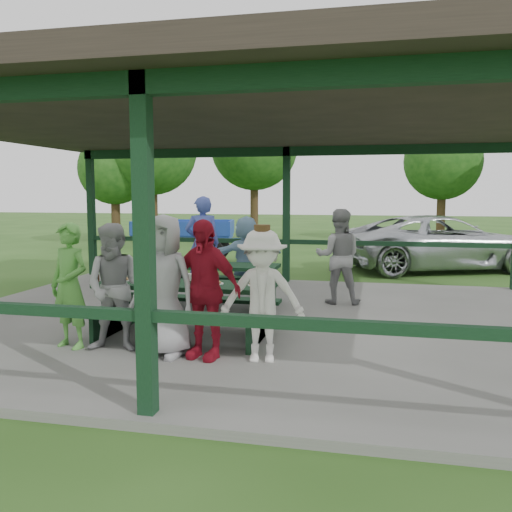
% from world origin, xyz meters
% --- Properties ---
extents(ground, '(90.00, 90.00, 0.00)m').
position_xyz_m(ground, '(0.00, 0.00, 0.00)').
color(ground, '#284E18').
rests_on(ground, ground).
extents(concrete_slab, '(10.00, 8.00, 0.10)m').
position_xyz_m(concrete_slab, '(0.00, 0.00, 0.05)').
color(concrete_slab, slate).
rests_on(concrete_slab, ground).
extents(pavilion_structure, '(10.60, 8.60, 3.24)m').
position_xyz_m(pavilion_structure, '(0.00, 0.00, 3.17)').
color(pavilion_structure, black).
rests_on(pavilion_structure, concrete_slab).
extents(picnic_table_near, '(2.47, 1.39, 0.75)m').
position_xyz_m(picnic_table_near, '(-0.58, -1.20, 0.57)').
color(picnic_table_near, black).
rests_on(picnic_table_near, concrete_slab).
extents(picnic_table_far, '(2.40, 1.39, 0.75)m').
position_xyz_m(picnic_table_far, '(-0.86, 0.80, 0.57)').
color(picnic_table_far, black).
rests_on(picnic_table_far, concrete_slab).
extents(table_setting, '(2.37, 0.45, 0.10)m').
position_xyz_m(table_setting, '(-0.70, -1.16, 0.88)').
color(table_setting, white).
rests_on(table_setting, picnic_table_near).
extents(contestant_green, '(0.67, 0.53, 1.61)m').
position_xyz_m(contestant_green, '(-1.84, -2.04, 0.90)').
color(contestant_green, '#54A43F').
rests_on(contestant_green, concrete_slab).
extents(contestant_grey_left, '(0.86, 0.72, 1.61)m').
position_xyz_m(contestant_grey_left, '(-1.18, -2.05, 0.91)').
color(contestant_grey_left, '#969799').
rests_on(contestant_grey_left, concrete_slab).
extents(contestant_grey_mid, '(0.91, 0.66, 1.73)m').
position_xyz_m(contestant_grey_mid, '(-0.52, -2.12, 0.97)').
color(contestant_grey_mid, '#99999C').
rests_on(contestant_grey_mid, concrete_slab).
extents(contestant_red, '(1.05, 0.62, 1.68)m').
position_xyz_m(contestant_red, '(-0.02, -2.09, 0.94)').
color(contestant_red, maroon).
rests_on(contestant_red, concrete_slab).
extents(contestant_white_fedora, '(1.08, 0.70, 1.62)m').
position_xyz_m(contestant_white_fedora, '(0.69, -2.07, 0.89)').
color(contestant_white_fedora, white).
rests_on(contestant_white_fedora, concrete_slab).
extents(spectator_lblue, '(1.51, 1.01, 1.56)m').
position_xyz_m(spectator_lblue, '(-0.44, 1.79, 0.88)').
color(spectator_lblue, '#81A8C7').
rests_on(spectator_lblue, concrete_slab).
extents(spectator_blue, '(0.83, 0.70, 1.93)m').
position_xyz_m(spectator_blue, '(-1.48, 2.31, 1.06)').
color(spectator_blue, '#4251AC').
rests_on(spectator_blue, concrete_slab).
extents(spectator_grey, '(0.87, 0.70, 1.71)m').
position_xyz_m(spectator_grey, '(1.32, 1.58, 0.95)').
color(spectator_grey, gray).
rests_on(spectator_grey, concrete_slab).
extents(pickup_truck, '(5.92, 4.34, 1.50)m').
position_xyz_m(pickup_truck, '(3.70, 7.16, 0.75)').
color(pickup_truck, silver).
rests_on(pickup_truck, ground).
extents(farm_trailer, '(3.98, 2.14, 1.38)m').
position_xyz_m(farm_trailer, '(-3.66, 7.15, 0.68)').
color(farm_trailer, '#1C3E9C').
rests_on(farm_trailer, ground).
extents(tree_far_left, '(3.58, 3.58, 5.59)m').
position_xyz_m(tree_far_left, '(-6.91, 12.44, 3.78)').
color(tree_far_left, '#372416').
rests_on(tree_far_left, ground).
extents(tree_left, '(3.94, 3.94, 6.16)m').
position_xyz_m(tree_left, '(-3.53, 16.11, 4.17)').
color(tree_left, '#372416').
rests_on(tree_left, ground).
extents(tree_mid, '(3.21, 3.21, 5.02)m').
position_xyz_m(tree_mid, '(4.62, 15.96, 3.39)').
color(tree_mid, '#372416').
rests_on(tree_mid, ground).
extents(tree_edge_left, '(2.89, 2.89, 4.52)m').
position_xyz_m(tree_edge_left, '(-8.46, 12.20, 3.05)').
color(tree_edge_left, '#372416').
rests_on(tree_edge_left, ground).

